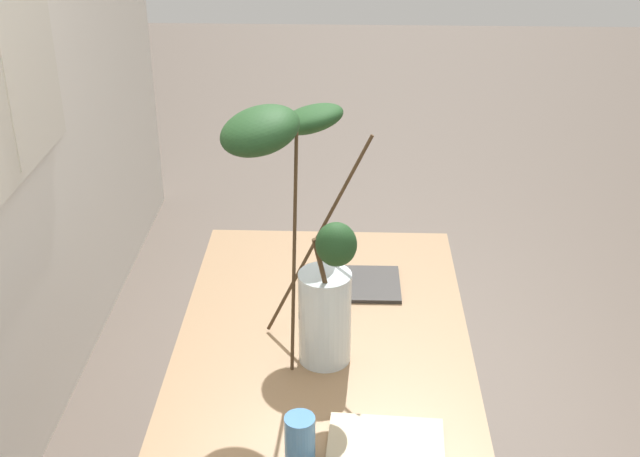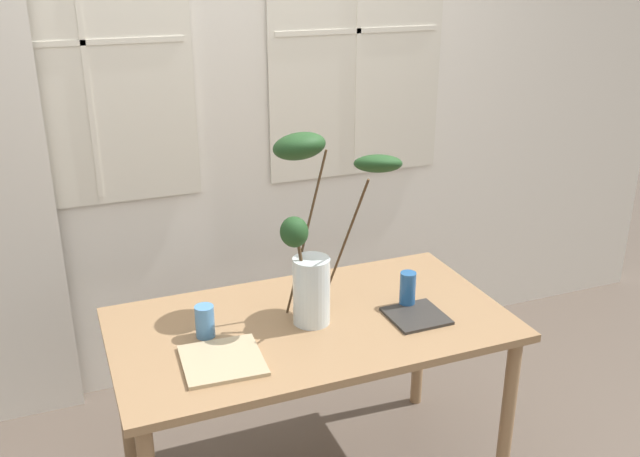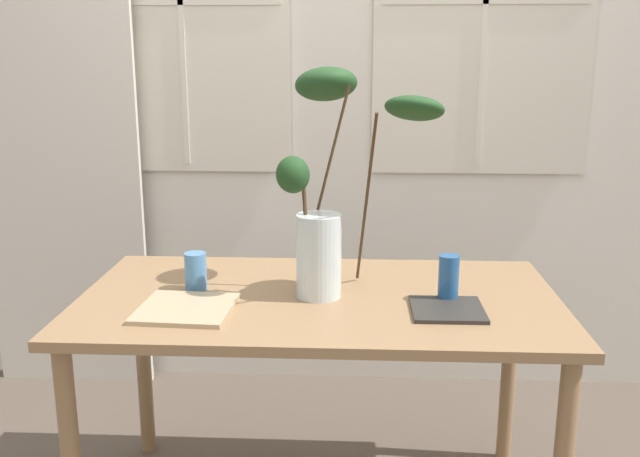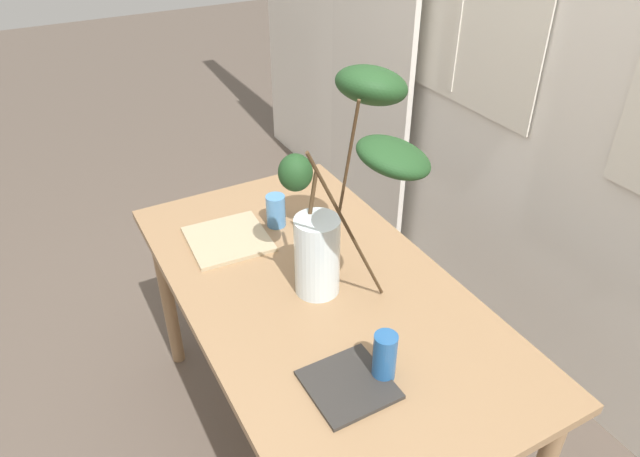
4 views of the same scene
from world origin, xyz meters
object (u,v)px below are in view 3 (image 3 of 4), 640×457
plate_square_left (186,309)px  plate_square_right (447,309)px  dining_table (319,322)px  drinking_glass_blue_right (449,278)px  vase_with_branches (334,180)px  drinking_glass_blue_left (196,271)px

plate_square_left → plate_square_right: (0.77, 0.03, -0.00)m
dining_table → drinking_glass_blue_right: (0.40, -0.02, 0.16)m
vase_with_branches → dining_table: bearing=-136.6°
vase_with_branches → drinking_glass_blue_right: bearing=-10.6°
vase_with_branches → plate_square_left: 0.59m
vase_with_branches → drinking_glass_blue_right: 0.46m
drinking_glass_blue_right → plate_square_left: size_ratio=0.53×
dining_table → plate_square_left: bearing=-157.8°
drinking_glass_blue_right → drinking_glass_blue_left: bearing=175.6°
drinking_glass_blue_left → plate_square_right: bearing=-11.5°
drinking_glass_blue_left → drinking_glass_blue_right: (0.79, -0.06, 0.01)m
dining_table → drinking_glass_blue_left: size_ratio=12.29×
drinking_glass_blue_left → dining_table: bearing=-5.3°
vase_with_branches → drinking_glass_blue_right: (0.35, -0.07, -0.29)m
drinking_glass_blue_left → plate_square_left: drinking_glass_blue_left is taller
dining_table → drinking_glass_blue_right: size_ratio=10.46×
plate_square_left → vase_with_branches: bearing=24.9°
vase_with_branches → plate_square_right: (0.34, -0.16, -0.35)m
dining_table → plate_square_right: bearing=-17.7°
plate_square_left → drinking_glass_blue_right: bearing=9.7°
drinking_glass_blue_left → drinking_glass_blue_right: size_ratio=0.85×
drinking_glass_blue_right → plate_square_right: 0.12m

